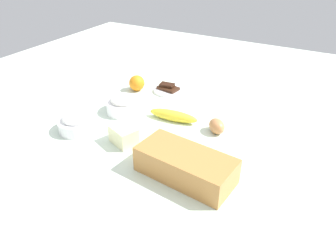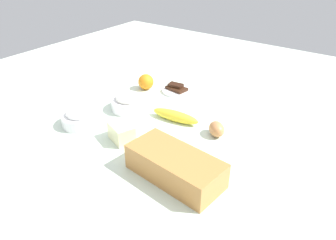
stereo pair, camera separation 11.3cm
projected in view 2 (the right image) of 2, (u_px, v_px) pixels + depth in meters
The scene contains 9 objects.
ground_plane at pixel (168, 132), 1.15m from camera, with size 2.40×2.40×0.02m, color silver.
loaf_pan at pixel (175, 165), 0.90m from camera, with size 0.29×0.16×0.08m.
flour_bowl at pixel (129, 102), 1.27m from camera, with size 0.14×0.14×0.07m.
sugar_bowl at pixel (80, 117), 1.16m from camera, with size 0.13×0.13×0.07m.
banana at pixel (175, 116), 1.19m from camera, with size 0.19×0.04×0.04m, color yellow.
orange_fruit at pixel (146, 82), 1.43m from camera, with size 0.07×0.07×0.07m, color orange.
butter_block at pixel (122, 133), 1.08m from camera, with size 0.09×0.06×0.06m, color #F4EDB2.
egg_near_butter at pixel (217, 129), 1.10m from camera, with size 0.05×0.05×0.07m, color #BC804D.
chocolate_plate at pixel (177, 89), 1.42m from camera, with size 0.13×0.13×0.03m.
Camera 2 is at (-0.57, 0.79, 0.61)m, focal length 34.21 mm.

